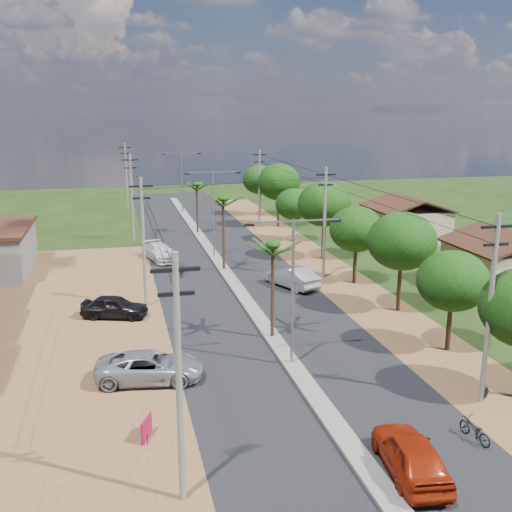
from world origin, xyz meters
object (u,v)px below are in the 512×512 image
Objects in this scene: roadside_sign at (146,429)px; car_parked_silver at (150,368)px; car_parked_dark at (115,307)px; moto_rider_east at (474,431)px; car_silver_mid at (292,277)px; car_red_near at (411,455)px; car_white_far at (160,252)px.

car_parked_silver is at bearing 107.47° from roadside_sign.
car_parked_silver reaches higher than car_parked_dark.
car_parked_silver is 15.45m from moto_rider_east.
car_silver_mid is 22.92m from moto_rider_east.
car_red_near is 10.65m from roadside_sign.
moto_rider_east is at bearing -150.78° from car_red_near.
roadside_sign is at bearing -111.47° from car_white_far.
car_parked_silver is at bearing -44.04° from moto_rider_east.
car_silver_mid is 2.78× the size of moto_rider_east.
car_parked_dark is at bearing 17.62° from car_parked_silver.
car_red_near is at bearing -134.85° from car_parked_dark.
car_red_near is 0.94× the size of car_white_far.
car_silver_mid is (2.70, 24.39, 0.00)m from car_red_near.
car_white_far is at bearing 2.73° from car_parked_silver.
car_white_far reaches higher than roadside_sign.
car_parked_silver is at bearing -153.13° from car_parked_dark.
car_silver_mid is at bearing -55.96° from car_parked_dark.
car_parked_silver is 1.24× the size of car_parked_dark.
car_silver_mid is 23.08m from roadside_sign.
car_red_near is 36.00m from car_white_far.
car_white_far is at bearing -72.43° from car_red_near.
car_red_near reaches higher than car_white_far.
car_white_far is at bearing 2.15° from car_parked_dark.
car_parked_silver is 3.04× the size of moto_rider_east.
moto_rider_east is (1.00, -22.90, -0.34)m from car_silver_mid.
roadside_sign is (1.15, -15.67, -0.26)m from car_parked_dark.
roadside_sign is at bearing 34.26° from car_silver_mid.
moto_rider_east is (10.20, -33.91, -0.27)m from car_white_far.
car_red_near reaches higher than car_parked_dark.
car_parked_silver is 5.52m from roadside_sign.
car_parked_silver is (-9.00, 10.30, -0.06)m from car_red_near.
roadside_sign is at bearing -176.78° from car_parked_silver.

